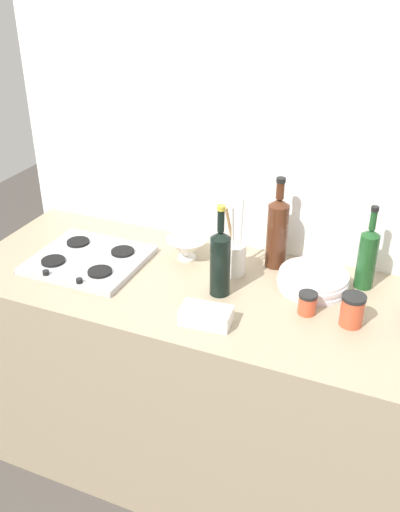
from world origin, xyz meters
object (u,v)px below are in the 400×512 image
Objects in this scene: mixing_bowl at (187,248)px; wine_bottle_mid_right at (367,257)px; stovetop_hob at (89,260)px; plate_stack at (313,280)px; condiment_jar_spare at (352,310)px; condiment_jar_front at (307,303)px; butter_dish at (206,316)px; wine_bottle_mid_left at (277,231)px; wine_bottle_leftmost at (220,261)px; utensil_crock at (234,257)px.

wine_bottle_mid_right is at bearing 5.28° from mixing_bowl.
wine_bottle_mid_right is 1.97× the size of mixing_bowl.
plate_stack is at bearing 10.91° from stovetop_hob.
condiment_jar_front is at bearing 176.94° from condiment_jar_spare.
condiment_jar_spare is at bearing -3.06° from condiment_jar_front.
butter_dish is at bearing -127.54° from plate_stack.
wine_bottle_mid_left is at bearing 14.26° from mixing_bowl.
plate_stack is 0.23m from wine_bottle_mid_left.
wine_bottle_leftmost is 4.39× the size of condiment_jar_front.
mixing_bowl is 2.07× the size of condiment_jar_front.
stovetop_hob is at bearing -166.53° from wine_bottle_mid_right.
condiment_jar_spare reaches higher than butter_dish.
stovetop_hob is at bearing 161.61° from butter_dish.
condiment_jar_spare reaches higher than condiment_jar_front.
condiment_jar_front is (0.31, -0.00, -0.09)m from wine_bottle_leftmost.
wine_bottle_mid_left is 2.24× the size of mixing_bowl.
condiment_jar_spare is (0.47, -0.16, -0.01)m from utensil_crock.
plate_stack is 0.72× the size of wine_bottle_mid_left.
mixing_bowl is (-0.21, 0.18, -0.08)m from wine_bottle_leftmost.
wine_bottle_leftmost is (-0.29, -0.17, 0.10)m from plate_stack.
wine_bottle_mid_right reaches higher than plate_stack.
wine_bottle_leftmost is 0.17m from utensil_crock.
utensil_crock is 3.78× the size of condiment_jar_front.
wine_bottle_leftmost reaches higher than wine_bottle_mid_right.
wine_bottle_mid_left is (-0.17, 0.10, 0.12)m from plate_stack.
wine_bottle_leftmost is 1.08× the size of wine_bottle_mid_right.
condiment_jar_spare reaches higher than mixing_bowl.
butter_dish is 0.57× the size of utensil_crock.
stovetop_hob is 2.48× the size of butter_dish.
wine_bottle_mid_right is at bearing 28.05° from wine_bottle_leftmost.
condiment_jar_spare is at bearing -19.19° from utensil_crock.
condiment_jar_front is at bearing -83.49° from plate_stack.
butter_dish is (0.57, -0.19, 0.01)m from stovetop_hob.
stovetop_hob is 1.41× the size of utensil_crock.
plate_stack is 0.44m from butter_dish.
wine_bottle_mid_left reaches higher than plate_stack.
plate_stack is 0.81× the size of wine_bottle_mid_right.
stovetop_hob is 1.01m from condiment_jar_spare.
plate_stack is (0.84, 0.16, 0.01)m from stovetop_hob.
condiment_jar_front is at bearing -0.38° from stovetop_hob.
utensil_crock reaches higher than plate_stack.
stovetop_hob is 1.22× the size of wine_bottle_leftmost.
stovetop_hob is at bearing -158.50° from wine_bottle_mid_left.
wine_bottle_leftmost reaches higher than butter_dish.
wine_bottle_mid_right is 0.26m from condiment_jar_spare.
stovetop_hob is 0.38m from mixing_bowl.
wine_bottle_mid_left reaches higher than stovetop_hob.
plate_stack is at bearing -154.58° from wine_bottle_mid_right.
stovetop_hob is 3.77× the size of condiment_jar_spare.
wine_bottle_mid_right is 2.87× the size of condiment_jar_spare.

